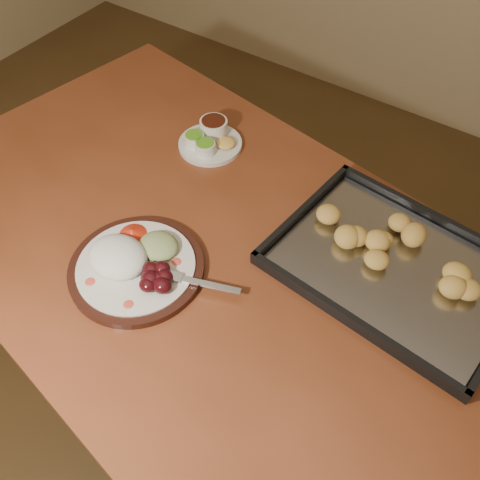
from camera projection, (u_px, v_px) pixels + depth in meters
The scene contains 5 objects.
ground at pixel (131, 417), 1.71m from camera, with size 4.00×4.00×0.00m, color #54391D.
dining_table at pixel (208, 269), 1.27m from camera, with size 1.64×1.15×0.75m.
dinner_plate at pixel (135, 263), 1.13m from camera, with size 0.37×0.29×0.07m.
condiment_saucer at pixel (210, 139), 1.40m from camera, with size 0.17×0.17×0.06m.
baking_tray at pixel (395, 265), 1.13m from camera, with size 0.53×0.42×0.05m.
Camera 1 is at (0.66, -0.35, 1.67)m, focal length 40.00 mm.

